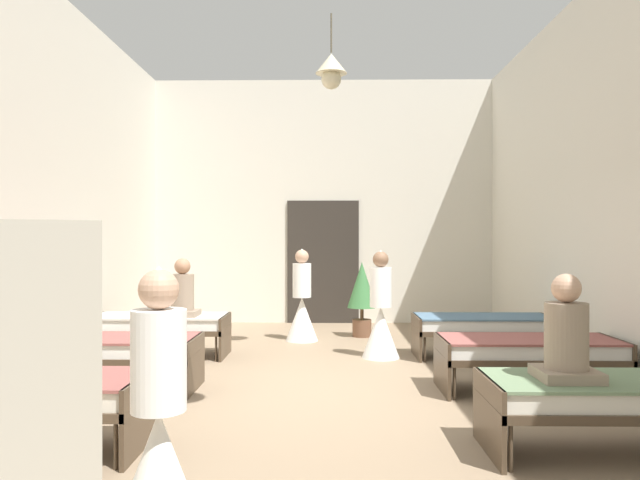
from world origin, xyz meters
The scene contains 14 objects.
ground_plane centered at (0.00, 0.00, -0.05)m, with size 7.23×11.31×0.10m, color #8C755B.
room_shell centered at (0.00, 1.37, 2.39)m, with size 7.03×10.91×4.78m.
bed_left_row_0 centered at (-2.26, -1.90, 0.44)m, with size 1.90×0.84×0.57m.
bed_right_row_0 centered at (2.26, -1.90, 0.44)m, with size 1.90×0.84×0.57m.
bed_left_row_1 centered at (-2.26, 0.00, 0.44)m, with size 1.90×0.84×0.57m.
bed_right_row_1 centered at (2.26, 0.00, 0.44)m, with size 1.90×0.84×0.57m.
bed_left_row_2 centered at (-2.26, 1.90, 0.44)m, with size 1.90×0.84×0.57m.
bed_right_row_2 centered at (2.26, 1.90, 0.44)m, with size 1.90×0.84×0.57m.
nurse_near_aisle centered at (-0.32, 3.22, 0.53)m, with size 0.52×0.52×1.49m.
nurse_mid_aisle centered at (0.83, 1.84, 0.53)m, with size 0.52×0.52×1.49m.
nurse_far_aisle centered at (-0.81, -3.25, 0.53)m, with size 0.52×0.52×1.49m.
patient_seated_primary centered at (-1.91, 1.81, 0.87)m, with size 0.44×0.44×0.80m.
patient_seated_secondary centered at (1.91, -1.92, 0.87)m, with size 0.44×0.44×0.80m.
potted_plant centered at (0.67, 3.65, 0.77)m, with size 0.49×0.49×1.26m.
Camera 1 is at (0.12, -6.51, 1.63)m, focal length 33.92 mm.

